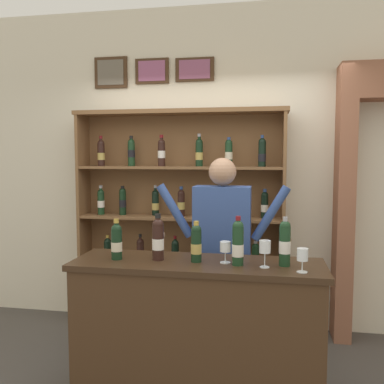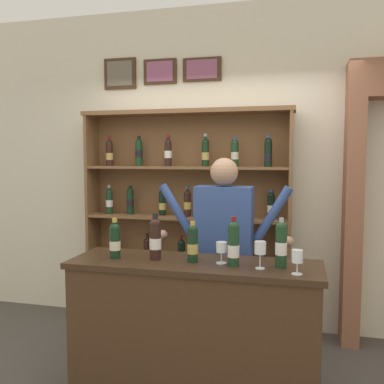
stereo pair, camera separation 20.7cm
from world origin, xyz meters
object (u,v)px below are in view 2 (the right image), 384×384
tasting_counter (194,333)px  tasting_bottle_prosecco (115,240)px  tasting_bottle_chianti (155,238)px  tasting_bottle_vin_santo (193,243)px  wine_shelf (187,215)px  tasting_bottle_grappa (281,244)px  wine_glass_center (260,249)px  shopkeeper (224,237)px  wine_glass_spare (222,249)px  tasting_bottle_riserva (234,243)px  wine_glass_right (297,257)px

tasting_counter → tasting_bottle_prosecco: bearing=-176.7°
tasting_bottle_chianti → tasting_bottle_vin_santo: (0.27, -0.01, -0.02)m
tasting_bottle_chianti → wine_shelf: bearing=94.9°
tasting_bottle_grappa → tasting_bottle_vin_santo: bearing=179.9°
tasting_counter → wine_glass_center: bearing=-8.8°
tasting_bottle_prosecco → wine_glass_center: 1.00m
shopkeeper → tasting_bottle_prosecco: (-0.66, -0.60, 0.06)m
shopkeeper → wine_glass_spare: (0.08, -0.57, 0.04)m
wine_shelf → tasting_bottle_chianti: size_ratio=6.75×
wine_shelf → wine_glass_center: 1.56m
wine_glass_spare → wine_glass_center: bearing=-15.8°
tasting_bottle_grappa → wine_glass_center: (-0.13, -0.06, -0.03)m
tasting_bottle_vin_santo → tasting_bottle_riserva: tasting_bottle_riserva is taller
tasting_bottle_vin_santo → wine_glass_spare: (0.19, 0.01, -0.03)m
wine_glass_center → tasting_bottle_vin_santo: bearing=172.1°
tasting_bottle_grappa → wine_glass_right: (0.10, -0.14, -0.05)m
wine_glass_spare → wine_glass_center: 0.27m
tasting_bottle_riserva → wine_glass_spare: (-0.09, 0.05, -0.05)m
tasting_bottle_vin_santo → tasting_bottle_chianti: bearing=178.1°
wine_shelf → wine_glass_center: bearing=-58.1°
tasting_bottle_vin_santo → shopkeeper: bearing=79.1°
tasting_counter → shopkeeper: shopkeeper is taller
tasting_counter → tasting_bottle_chianti: size_ratio=5.33×
tasting_bottle_vin_santo → wine_glass_right: bearing=-11.4°
tasting_counter → wine_glass_center: 0.77m
tasting_counter → tasting_bottle_grappa: bearing=-0.7°
tasting_bottle_chianti → wine_glass_right: 0.96m
tasting_bottle_grappa → tasting_bottle_prosecco: bearing=-178.7°
tasting_bottle_prosecco → wine_glass_center: bearing=-2.1°
tasting_bottle_riserva → wine_glass_center: size_ratio=1.84×
tasting_bottle_chianti → wine_glass_center: (0.72, -0.07, -0.02)m
tasting_bottle_vin_santo → tasting_bottle_riserva: (0.28, -0.04, 0.02)m
tasting_bottle_riserva → tasting_bottle_grappa: (0.30, 0.03, 0.00)m
wine_glass_right → wine_glass_spare: wine_glass_right is taller
wine_shelf → tasting_bottle_chianti: wine_shelf is taller
wine_glass_right → wine_glass_spare: 0.51m
tasting_counter → wine_glass_center: wine_glass_center is taller
tasting_bottle_vin_santo → wine_glass_center: 0.46m
tasting_counter → shopkeeper: (0.11, 0.57, 0.56)m
tasting_bottle_prosecco → tasting_bottle_vin_santo: bearing=2.7°
tasting_bottle_prosecco → wine_glass_spare: bearing=2.8°
tasting_bottle_chianti → tasting_bottle_vin_santo: bearing=-1.9°
wine_glass_center → wine_shelf: bearing=121.9°
tasting_bottle_vin_santo → wine_glass_right: tasting_bottle_vin_santo is taller
tasting_counter → tasting_bottle_grappa: size_ratio=5.30×
tasting_bottle_chianti → wine_glass_right: (0.94, -0.15, -0.04)m
wine_glass_spare → shopkeeper: bearing=98.3°
shopkeeper → wine_glass_center: 0.73m
tasting_bottle_vin_santo → wine_glass_spare: size_ratio=1.91×
tasting_bottle_vin_santo → wine_glass_spare: bearing=3.1°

